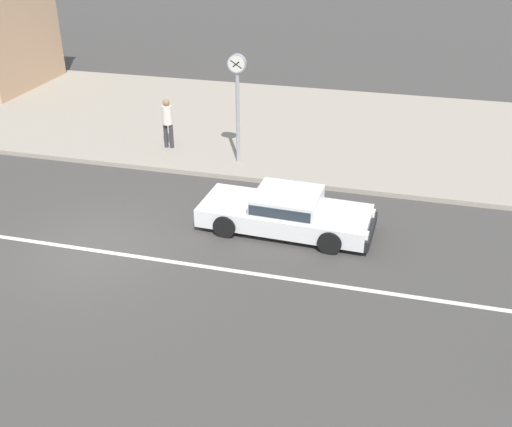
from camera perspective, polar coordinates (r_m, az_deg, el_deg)
ground_plane at (r=15.43m, az=-15.14°, el=-3.42°), size 160.00×160.00×0.00m
lane_centre_stripe at (r=15.42m, az=-15.14°, el=-3.41°), size 50.40×0.14×0.01m
kerb_strip at (r=23.57m, az=-3.78°, el=8.87°), size 68.00×10.00×0.15m
sedan_white_0 at (r=15.58m, az=2.91°, el=0.22°), size 4.59×2.01×1.06m
street_clock at (r=18.71m, az=-1.79°, el=12.09°), size 0.57×0.22×3.46m
pedestrian_near_clock at (r=20.54m, az=-8.43°, el=8.84°), size 0.34×0.34×1.70m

